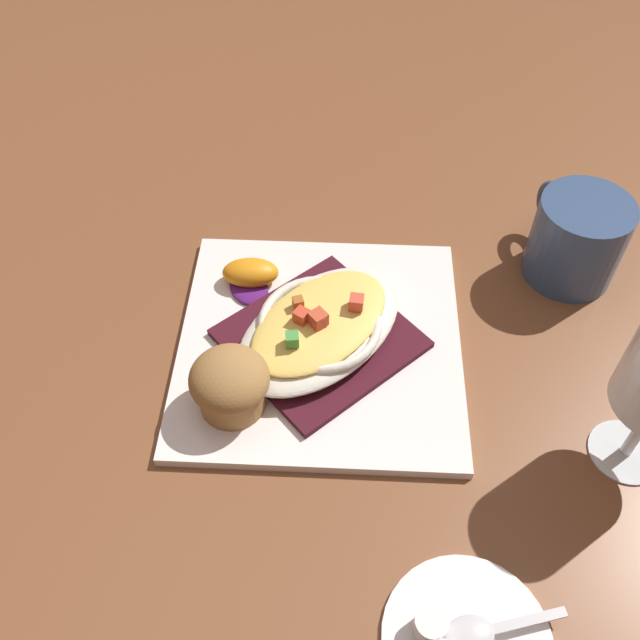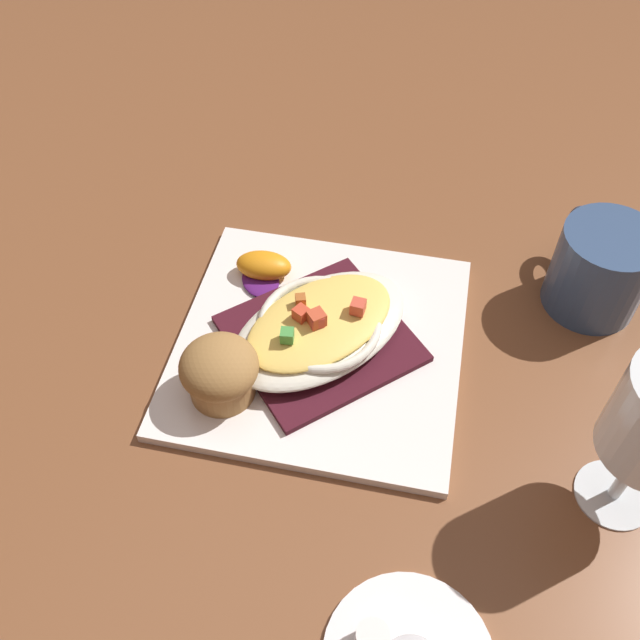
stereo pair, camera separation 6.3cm
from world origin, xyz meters
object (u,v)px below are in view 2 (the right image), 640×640
object	(u,v)px
orange_garnish	(263,268)
gratin_dish	(320,326)
square_plate	(320,344)
creamer_cup_0	(373,638)
muffin	(220,371)
coffee_mug	(598,272)

from	to	relation	value
orange_garnish	gratin_dish	bearing A→B (deg)	143.41
square_plate	orange_garnish	world-z (taller)	orange_garnish
creamer_cup_0	orange_garnish	bearing A→B (deg)	-55.82
square_plate	orange_garnish	size ratio (longest dim) A/B	4.17
muffin	orange_garnish	xyz separation A→B (m)	(0.02, -0.14, -0.02)
gratin_dish	muffin	size ratio (longest dim) A/B	3.11
gratin_dish	muffin	bearing A→B (deg)	52.52
square_plate	muffin	world-z (taller)	muffin
creamer_cup_0	muffin	bearing A→B (deg)	-40.51
gratin_dish	creamer_cup_0	xyz separation A→B (m)	(-0.12, 0.24, -0.02)
square_plate	muffin	xyz separation A→B (m)	(0.06, 0.08, 0.03)
square_plate	creamer_cup_0	bearing A→B (deg)	117.01
orange_garnish	coffee_mug	size ratio (longest dim) A/B	0.54
muffin	orange_garnish	bearing A→B (deg)	-82.39
square_plate	creamer_cup_0	distance (m)	0.27
coffee_mug	muffin	bearing A→B (deg)	37.46
coffee_mug	creamer_cup_0	bearing A→B (deg)	73.89
gratin_dish	creamer_cup_0	bearing A→B (deg)	117.02
square_plate	coffee_mug	distance (m)	0.27
gratin_dish	creamer_cup_0	size ratio (longest dim) A/B	8.79
orange_garnish	coffee_mug	distance (m)	0.32
coffee_mug	square_plate	bearing A→B (deg)	31.86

